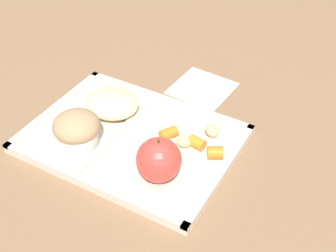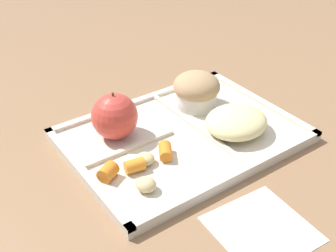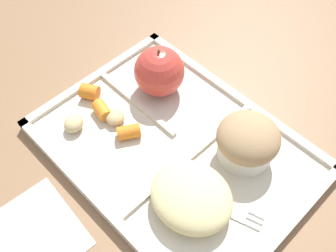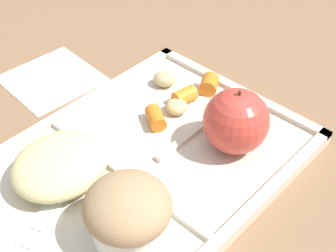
{
  "view_description": "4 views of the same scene",
  "coord_description": "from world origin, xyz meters",
  "px_view_note": "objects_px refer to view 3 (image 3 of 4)",
  "views": [
    {
      "loc": [
        -0.36,
        0.5,
        0.56
      ],
      "look_at": [
        -0.05,
        -0.04,
        0.04
      ],
      "focal_mm": 48.96,
      "sensor_mm": 36.0,
      "label": 1
    },
    {
      "loc": [
        -0.35,
        -0.45,
        0.41
      ],
      "look_at": [
        -0.04,
        -0.02,
        0.05
      ],
      "focal_mm": 45.78,
      "sensor_mm": 36.0,
      "label": 2
    },
    {
      "loc": [
        0.2,
        -0.21,
        0.47
      ],
      "look_at": [
        -0.01,
        -0.0,
        0.05
      ],
      "focal_mm": 42.11,
      "sensor_mm": 36.0,
      "label": 3
    },
    {
      "loc": [
        0.25,
        0.27,
        0.39
      ],
      "look_at": [
        -0.04,
        0.01,
        0.05
      ],
      "focal_mm": 50.47,
      "sensor_mm": 36.0,
      "label": 4
    }
  ],
  "objects_px": {
    "lunch_tray": "(175,148)",
    "green_apple": "(159,71)",
    "bran_muffin": "(247,141)",
    "plastic_fork": "(217,203)"
  },
  "relations": [
    {
      "from": "lunch_tray",
      "to": "bran_muffin",
      "type": "xyz_separation_m",
      "value": [
        0.07,
        0.06,
        0.04
      ]
    },
    {
      "from": "green_apple",
      "to": "bran_muffin",
      "type": "distance_m",
      "value": 0.16
    },
    {
      "from": "lunch_tray",
      "to": "green_apple",
      "type": "xyz_separation_m",
      "value": [
        -0.09,
        0.06,
        0.04
      ]
    },
    {
      "from": "bran_muffin",
      "to": "plastic_fork",
      "type": "relative_size",
      "value": 0.61
    },
    {
      "from": "bran_muffin",
      "to": "green_apple",
      "type": "bearing_deg",
      "value": 180.0
    },
    {
      "from": "green_apple",
      "to": "plastic_fork",
      "type": "relative_size",
      "value": 0.58
    },
    {
      "from": "lunch_tray",
      "to": "plastic_fork",
      "type": "xyz_separation_m",
      "value": [
        0.1,
        -0.02,
        0.01
      ]
    },
    {
      "from": "plastic_fork",
      "to": "green_apple",
      "type": "bearing_deg",
      "value": 156.78
    },
    {
      "from": "green_apple",
      "to": "plastic_fork",
      "type": "height_order",
      "value": "green_apple"
    },
    {
      "from": "green_apple",
      "to": "plastic_fork",
      "type": "bearing_deg",
      "value": -23.22
    }
  ]
}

